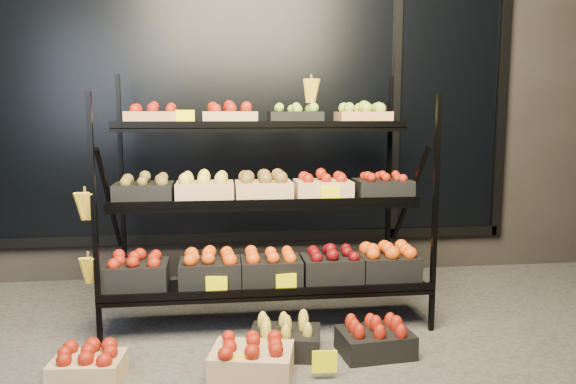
{
  "coord_description": "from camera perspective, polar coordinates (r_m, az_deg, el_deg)",
  "views": [
    {
      "loc": [
        -0.31,
        -3.11,
        1.38
      ],
      "look_at": [
        0.15,
        0.55,
        0.86
      ],
      "focal_mm": 35.0,
      "sensor_mm": 36.0,
      "label": 1
    }
  ],
  "objects": [
    {
      "name": "ground",
      "position": [
        3.42,
        -1.37,
        -15.76
      ],
      "size": [
        24.0,
        24.0,
        0.0
      ],
      "primitive_type": "plane",
      "color": "#514F4C",
      "rests_on": "ground"
    },
    {
      "name": "building",
      "position": [
        5.72,
        -4.09,
        11.68
      ],
      "size": [
        6.0,
        2.08,
        3.5
      ],
      "color": "#2D2826",
      "rests_on": "ground"
    },
    {
      "name": "display_rack",
      "position": [
        3.77,
        -2.46,
        -1.02
      ],
      "size": [
        2.18,
        1.02,
        1.74
      ],
      "color": "black",
      "rests_on": "ground"
    },
    {
      "name": "tag_floor_a",
      "position": [
        3.02,
        -4.62,
        -17.9
      ],
      "size": [
        0.13,
        0.01,
        0.12
      ],
      "primitive_type": "cube",
      "color": "#FFF800",
      "rests_on": "ground"
    },
    {
      "name": "tag_floor_b",
      "position": [
        3.06,
        3.72,
        -17.49
      ],
      "size": [
        0.13,
        0.01,
        0.12
      ],
      "primitive_type": "cube",
      "color": "#FFF800",
      "rests_on": "ground"
    },
    {
      "name": "floor_crate_left",
      "position": [
        3.22,
        -19.68,
        -16.14
      ],
      "size": [
        0.38,
        0.29,
        0.19
      ],
      "rotation": [
        0.0,
        0.0,
        -0.09
      ],
      "color": "tan",
      "rests_on": "ground"
    },
    {
      "name": "floor_crate_midleft",
      "position": [
        3.34,
        -0.28,
        -14.58
      ],
      "size": [
        0.45,
        0.37,
        0.2
      ],
      "rotation": [
        0.0,
        0.0,
        -0.19
      ],
      "color": "black",
      "rests_on": "ground"
    },
    {
      "name": "floor_crate_midright",
      "position": [
        3.09,
        -3.69,
        -16.45
      ],
      "size": [
        0.48,
        0.4,
        0.21
      ],
      "rotation": [
        0.0,
        0.0,
        -0.22
      ],
      "color": "tan",
      "rests_on": "ground"
    },
    {
      "name": "floor_crate_right",
      "position": [
        3.37,
        8.85,
        -14.47
      ],
      "size": [
        0.43,
        0.34,
        0.2
      ],
      "rotation": [
        0.0,
        0.0,
        0.1
      ],
      "color": "black",
      "rests_on": "ground"
    }
  ]
}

